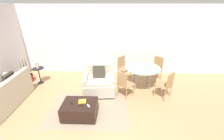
% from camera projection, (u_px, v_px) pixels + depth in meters
% --- Properties ---
extents(ground_plane, '(20.00, 20.00, 0.00)m').
position_uv_depth(ground_plane, '(88.00, 135.00, 3.48)').
color(ground_plane, tan).
extents(wall_back, '(12.00, 0.06, 2.75)m').
position_uv_depth(wall_back, '(101.00, 41.00, 6.05)').
color(wall_back, white).
rests_on(wall_back, ground_plane).
extents(area_rug, '(2.23, 1.58, 0.01)m').
position_uv_depth(area_rug, '(89.00, 109.00, 4.30)').
color(area_rug, gray).
rests_on(area_rug, ground_plane).
extents(couch, '(0.92, 1.97, 0.89)m').
position_uv_depth(couch, '(1.00, 99.00, 4.26)').
color(couch, beige).
rests_on(couch, ground_plane).
extents(armchair, '(1.06, 0.96, 0.92)m').
position_uv_depth(armchair, '(99.00, 83.00, 4.98)').
color(armchair, beige).
rests_on(armchair, ground_plane).
extents(ottoman, '(0.89, 0.67, 0.41)m').
position_uv_depth(ottoman, '(80.00, 109.00, 3.97)').
color(ottoman, black).
rests_on(ottoman, ground_plane).
extents(book_stack, '(0.22, 0.20, 0.06)m').
position_uv_depth(book_stack, '(82.00, 102.00, 3.90)').
color(book_stack, gold).
rests_on(book_stack, ottoman).
extents(tv_remote_primary, '(0.12, 0.13, 0.01)m').
position_uv_depth(tv_remote_primary, '(72.00, 103.00, 3.90)').
color(tv_remote_primary, black).
rests_on(tv_remote_primary, ottoman).
extents(tv_remote_secondary, '(0.11, 0.14, 0.01)m').
position_uv_depth(tv_remote_secondary, '(88.00, 106.00, 3.80)').
color(tv_remote_secondary, '#B7B7BC').
rests_on(tv_remote_secondary, ottoman).
extents(potted_plant, '(0.41, 0.41, 1.04)m').
position_uv_depth(potted_plant, '(27.00, 77.00, 5.72)').
color(potted_plant, maroon).
rests_on(potted_plant, ground_plane).
extents(side_table, '(0.40, 0.40, 0.61)m').
position_uv_depth(side_table, '(39.00, 73.00, 5.52)').
color(side_table, black).
rests_on(side_table, ground_plane).
extents(picture_frame, '(0.12, 0.07, 0.20)m').
position_uv_depth(picture_frame, '(37.00, 66.00, 5.41)').
color(picture_frame, '#8C6647').
rests_on(picture_frame, side_table).
extents(dining_table, '(1.21, 1.21, 0.76)m').
position_uv_depth(dining_table, '(143.00, 69.00, 5.16)').
color(dining_table, '#8C9E99').
rests_on(dining_table, ground_plane).
extents(dining_chair_near_left, '(0.59, 0.59, 0.90)m').
position_uv_depth(dining_chair_near_left, '(124.00, 83.00, 4.66)').
color(dining_chair_near_left, tan).
rests_on(dining_chair_near_left, ground_plane).
extents(dining_chair_near_right, '(0.59, 0.59, 0.90)m').
position_uv_depth(dining_chair_near_right, '(167.00, 83.00, 4.62)').
color(dining_chair_near_right, tan).
rests_on(dining_chair_near_right, ground_plane).
extents(dining_chair_far_left, '(0.59, 0.59, 0.90)m').
position_uv_depth(dining_chair_far_left, '(123.00, 66.00, 5.84)').
color(dining_chair_far_left, tan).
rests_on(dining_chair_far_left, ground_plane).
extents(dining_chair_far_right, '(0.59, 0.59, 0.90)m').
position_uv_depth(dining_chair_far_right, '(157.00, 67.00, 5.80)').
color(dining_chair_far_right, tan).
rests_on(dining_chair_far_right, ground_plane).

